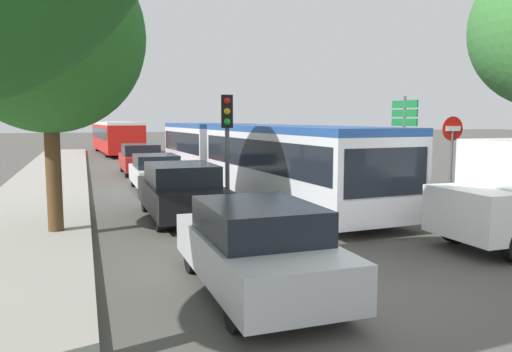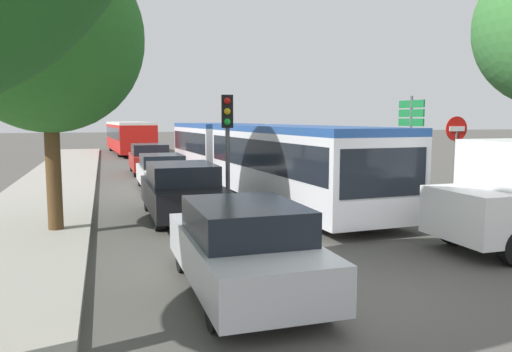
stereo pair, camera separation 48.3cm
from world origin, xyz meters
name	(u,v)px [view 2 (the right image)]	position (x,y,z in m)	size (l,w,h in m)	color
ground_plane	(355,293)	(0.00, 0.00, 0.00)	(200.00, 200.00, 0.00)	#4F4C47
kerb_strip_left	(59,179)	(-5.72, 17.04, 0.07)	(3.20, 44.07, 0.14)	#9E998E
articulated_bus	(253,153)	(1.69, 11.30, 1.46)	(3.62, 17.21, 2.54)	silver
city_bus_rear	(129,135)	(-1.79, 34.08, 1.45)	(3.35, 11.80, 2.51)	red
queued_car_silver	(244,247)	(-1.68, 0.56, 0.73)	(1.79, 4.17, 1.45)	#B7BABF
queued_car_black	(182,191)	(-1.72, 6.80, 0.77)	(1.89, 4.41, 1.53)	black
queued_car_white	(162,172)	(-1.62, 12.68, 0.70)	(1.71, 3.98, 1.38)	white
queued_car_red	(150,159)	(-1.56, 18.66, 0.76)	(1.85, 4.32, 1.50)	#B21E19
traffic_light	(227,128)	(-0.48, 6.50, 2.50)	(0.37, 0.39, 3.40)	#56595E
no_entry_sign	(456,150)	(5.86, 5.05, 1.88)	(0.70, 0.08, 2.82)	#56595E
direction_sign_post	(411,124)	(7.28, 9.36, 2.57)	(0.18, 1.40, 3.60)	#56595E
tree_left_mid	(47,37)	(-4.90, 5.67, 4.62)	(4.36, 4.36, 6.84)	#51381E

